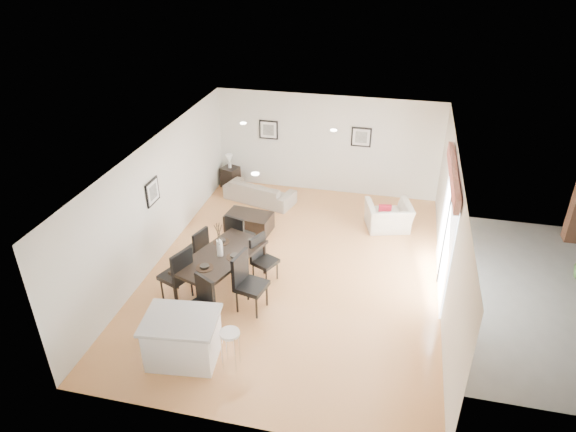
% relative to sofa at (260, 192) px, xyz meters
% --- Properties ---
extents(ground, '(8.00, 8.00, 0.00)m').
position_rel_sofa_xyz_m(ground, '(1.60, -2.96, -0.28)').
color(ground, tan).
rests_on(ground, ground).
extents(wall_back, '(6.00, 0.04, 2.70)m').
position_rel_sofa_xyz_m(wall_back, '(1.60, 1.04, 1.07)').
color(wall_back, silver).
rests_on(wall_back, ground).
extents(wall_front, '(6.00, 0.04, 2.70)m').
position_rel_sofa_xyz_m(wall_front, '(1.60, -6.96, 1.07)').
color(wall_front, silver).
rests_on(wall_front, ground).
extents(wall_left, '(0.04, 8.00, 2.70)m').
position_rel_sofa_xyz_m(wall_left, '(-1.40, -2.96, 1.07)').
color(wall_left, silver).
rests_on(wall_left, ground).
extents(wall_right, '(0.04, 8.00, 2.70)m').
position_rel_sofa_xyz_m(wall_right, '(4.60, -2.96, 1.07)').
color(wall_right, silver).
rests_on(wall_right, ground).
extents(ceiling, '(6.00, 8.00, 0.02)m').
position_rel_sofa_xyz_m(ceiling, '(1.60, -2.96, 2.42)').
color(ceiling, white).
rests_on(ceiling, wall_back).
extents(sofa, '(2.01, 1.22, 0.55)m').
position_rel_sofa_xyz_m(sofa, '(0.00, 0.00, 0.00)').
color(sofa, gray).
rests_on(sofa, ground).
extents(armchair, '(1.25, 1.16, 0.68)m').
position_rel_sofa_xyz_m(armchair, '(3.42, -0.71, 0.06)').
color(armchair, silver).
rests_on(armchair, ground).
extents(dining_table, '(1.55, 2.13, 0.80)m').
position_rel_sofa_xyz_m(dining_table, '(0.31, -3.87, 0.44)').
color(dining_table, black).
rests_on(dining_table, ground).
extents(dining_chair_wnear, '(0.67, 0.67, 1.15)m').
position_rel_sofa_xyz_m(dining_chair_wnear, '(-0.37, -4.39, 0.37)').
color(dining_chair_wnear, black).
rests_on(dining_chair_wnear, ground).
extents(dining_chair_wfar, '(0.58, 0.58, 1.03)m').
position_rel_sofa_xyz_m(dining_chair_wfar, '(-0.37, -3.42, 0.30)').
color(dining_chair_wfar, black).
rests_on(dining_chair_wfar, ground).
extents(dining_chair_enear, '(0.63, 0.63, 1.18)m').
position_rel_sofa_xyz_m(dining_chair_enear, '(0.98, -4.33, 0.39)').
color(dining_chair_enear, black).
rests_on(dining_chair_enear, ground).
extents(dining_chair_efar, '(0.59, 0.59, 0.99)m').
position_rel_sofa_xyz_m(dining_chair_efar, '(1.00, -3.36, 0.28)').
color(dining_chair_efar, black).
rests_on(dining_chair_efar, ground).
extents(dining_chair_head, '(0.65, 0.65, 1.07)m').
position_rel_sofa_xyz_m(dining_chair_head, '(0.36, -5.07, 0.32)').
color(dining_chair_head, black).
rests_on(dining_chair_head, ground).
extents(dining_chair_foot, '(0.58, 0.58, 1.04)m').
position_rel_sofa_xyz_m(dining_chair_foot, '(0.28, -2.68, 0.31)').
color(dining_chair_foot, black).
rests_on(dining_chair_foot, ground).
extents(vase, '(0.78, 1.27, 0.72)m').
position_rel_sofa_xyz_m(vase, '(0.31, -3.87, 0.84)').
color(vase, white).
rests_on(vase, dining_table).
extents(coffee_table, '(1.14, 0.76, 0.43)m').
position_rel_sofa_xyz_m(coffee_table, '(0.16, -1.52, -0.06)').
color(coffee_table, black).
rests_on(coffee_table, ground).
extents(side_table, '(0.54, 0.54, 0.57)m').
position_rel_sofa_xyz_m(side_table, '(-1.05, 0.70, 0.01)').
color(side_table, black).
rests_on(side_table, ground).
extents(table_lamp, '(0.20, 0.20, 0.39)m').
position_rel_sofa_xyz_m(table_lamp, '(-1.05, 0.70, 0.54)').
color(table_lamp, white).
rests_on(table_lamp, side_table).
extents(cushion, '(0.31, 0.14, 0.30)m').
position_rel_sofa_xyz_m(cushion, '(3.33, -0.81, 0.26)').
color(cushion, '#A81524').
rests_on(cushion, armchair).
extents(kitchen_island, '(1.32, 1.07, 0.85)m').
position_rel_sofa_xyz_m(kitchen_island, '(0.32, -5.85, 0.15)').
color(kitchen_island, white).
rests_on(kitchen_island, ground).
extents(bar_stool, '(0.33, 0.33, 0.73)m').
position_rel_sofa_xyz_m(bar_stool, '(1.16, -5.85, 0.35)').
color(bar_stool, white).
rests_on(bar_stool, ground).
extents(framed_print_back_left, '(0.52, 0.04, 0.52)m').
position_rel_sofa_xyz_m(framed_print_back_left, '(0.00, 1.01, 1.37)').
color(framed_print_back_left, black).
rests_on(framed_print_back_left, wall_back).
extents(framed_print_back_right, '(0.52, 0.04, 0.52)m').
position_rel_sofa_xyz_m(framed_print_back_right, '(2.50, 1.01, 1.37)').
color(framed_print_back_right, black).
rests_on(framed_print_back_right, wall_back).
extents(framed_print_left_wall, '(0.04, 0.52, 0.52)m').
position_rel_sofa_xyz_m(framed_print_left_wall, '(-1.37, -3.16, 1.37)').
color(framed_print_left_wall, black).
rests_on(framed_print_left_wall, wall_left).
extents(sliding_door, '(0.12, 2.70, 2.57)m').
position_rel_sofa_xyz_m(sliding_door, '(4.56, -2.66, 1.39)').
color(sliding_door, white).
rests_on(sliding_door, wall_right).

